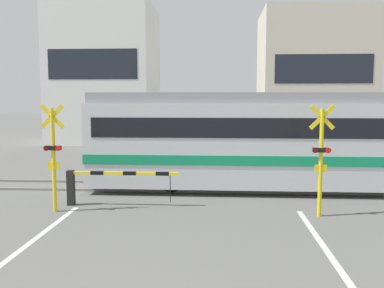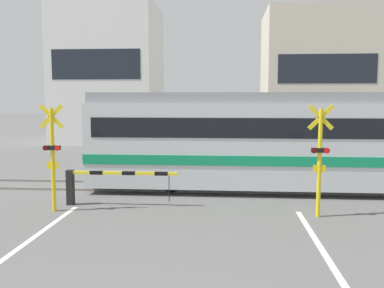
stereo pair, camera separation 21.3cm
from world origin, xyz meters
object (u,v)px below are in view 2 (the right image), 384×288
Objects in this scene: commuter_train at (306,139)px; crossing_signal_right at (320,156)px; crossing_barrier_near at (97,181)px; crossing_signal_left at (53,153)px; crossing_barrier_far at (261,156)px; pedestrian at (194,141)px.

commuter_train is 4.92× the size of crossing_signal_right.
crossing_signal_left reaches higher than crossing_barrier_near.
crossing_barrier_near is 1.11× the size of crossing_signal_left.
crossing_barrier_far is at bearing 48.22° from crossing_barrier_near.
crossing_barrier_far is (5.29, 5.92, 0.00)m from crossing_barrier_near.
crossing_barrier_near is at bearing 36.17° from crossing_signal_left.
pedestrian is at bearing 124.19° from commuter_train.
crossing_signal_right is (6.30, -0.74, 0.92)m from crossing_barrier_near.
crossing_barrier_far is at bearing -45.43° from pedestrian.
commuter_train is 4.45× the size of crossing_barrier_near.
crossing_signal_left is at bearing -133.41° from crossing_barrier_far.
crossing_barrier_far is at bearing 46.59° from crossing_signal_left.
crossing_barrier_near is 1.00× the size of crossing_barrier_far.
crossing_barrier_far is 4.39m from pedestrian.
crossing_barrier_near is 1.55m from crossing_signal_left.
pedestrian is at bearing 76.21° from crossing_barrier_near.
pedestrian is (-4.35, 6.40, -0.75)m from commuter_train.
crossing_signal_left is at bearing 180.00° from crossing_signal_right.
crossing_barrier_far is 6.80m from crossing_signal_right.
crossing_signal_right is 1.67× the size of pedestrian.
crossing_barrier_near is 7.94m from crossing_barrier_far.
crossing_signal_right is at bearing -6.70° from crossing_barrier_near.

